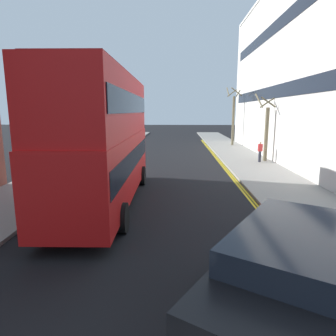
# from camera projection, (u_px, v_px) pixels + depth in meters

# --- Properties ---
(sidewalk_right) EXTENTS (4.00, 80.00, 0.14)m
(sidewalk_right) POSITION_uv_depth(u_px,v_px,m) (275.00, 182.00, 17.05)
(sidewalk_right) COLOR gray
(sidewalk_right) RESTS_ON ground
(sidewalk_left) EXTENTS (4.00, 80.00, 0.14)m
(sidewalk_left) POSITION_uv_depth(u_px,v_px,m) (52.00, 180.00, 17.47)
(sidewalk_left) COLOR gray
(sidewalk_left) RESTS_ON ground
(kerb_line_outer) EXTENTS (0.10, 56.00, 0.01)m
(kerb_line_outer) POSITION_uv_depth(u_px,v_px,m) (246.00, 192.00, 15.17)
(kerb_line_outer) COLOR yellow
(kerb_line_outer) RESTS_ON ground
(kerb_line_inner) EXTENTS (0.10, 56.00, 0.01)m
(kerb_line_inner) POSITION_uv_depth(u_px,v_px,m) (243.00, 192.00, 15.17)
(kerb_line_inner) COLOR yellow
(kerb_line_inner) RESTS_ON ground
(double_decker_bus_away) EXTENTS (2.94, 10.85, 5.64)m
(double_decker_bus_away) POSITION_uv_depth(u_px,v_px,m) (105.00, 135.00, 12.85)
(double_decker_bus_away) COLOR red
(double_decker_bus_away) RESTS_ON ground
(taxi_minivan) EXTENTS (4.09, 5.08, 2.12)m
(taxi_minivan) POSITION_uv_depth(u_px,v_px,m) (287.00, 292.00, 5.00)
(taxi_minivan) COLOR black
(taxi_minivan) RESTS_ON ground
(pedestrian_far) EXTENTS (0.34, 0.22, 1.62)m
(pedestrian_far) POSITION_uv_depth(u_px,v_px,m) (260.00, 151.00, 23.17)
(pedestrian_far) COLOR #2D2D38
(pedestrian_far) RESTS_ON sidewalk_right
(street_tree_near) EXTENTS (1.64, 1.61, 6.67)m
(street_tree_near) POSITION_uv_depth(u_px,v_px,m) (233.00, 117.00, 34.44)
(street_tree_near) COLOR #6B6047
(street_tree_near) RESTS_ON sidewalk_right
(street_tree_mid) EXTENTS (1.88, 1.64, 5.37)m
(street_tree_mid) POSITION_uv_depth(u_px,v_px,m) (267.00, 128.00, 23.40)
(street_tree_mid) COLOR #6B6047
(street_tree_mid) RESTS_ON sidewalk_right
(townhouse_terrace_right) EXTENTS (10.08, 28.00, 14.63)m
(townhouse_terrace_right) POSITION_uv_depth(u_px,v_px,m) (330.00, 71.00, 24.55)
(townhouse_terrace_right) COLOR silver
(townhouse_terrace_right) RESTS_ON ground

